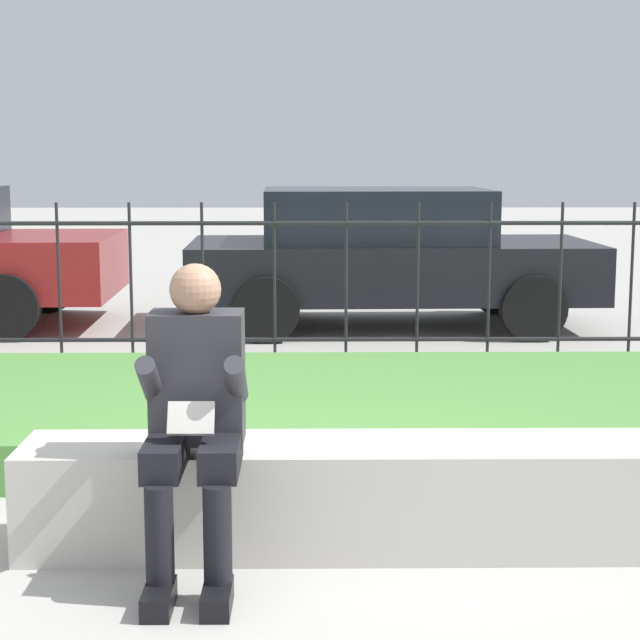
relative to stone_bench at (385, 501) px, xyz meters
name	(u,v)px	position (x,y,z in m)	size (l,w,h in m)	color
ground_plane	(313,547)	(-0.32, 0.00, -0.21)	(60.00, 60.00, 0.00)	#B2AFA8
stone_bench	(385,501)	(0.00, 0.00, 0.00)	(3.15, 0.50, 0.47)	beige
person_seated_reader	(195,408)	(-0.79, -0.28, 0.49)	(0.42, 0.73, 1.27)	black
grass_berm	(311,411)	(-0.32, 1.96, -0.08)	(8.67, 2.53, 0.27)	#569342
iron_fence	(310,284)	(-0.32, 3.76, 0.49)	(6.67, 0.03, 1.34)	#232326
car_parked_center	(387,254)	(0.44, 6.04, 0.51)	(3.98, 2.00, 1.37)	black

